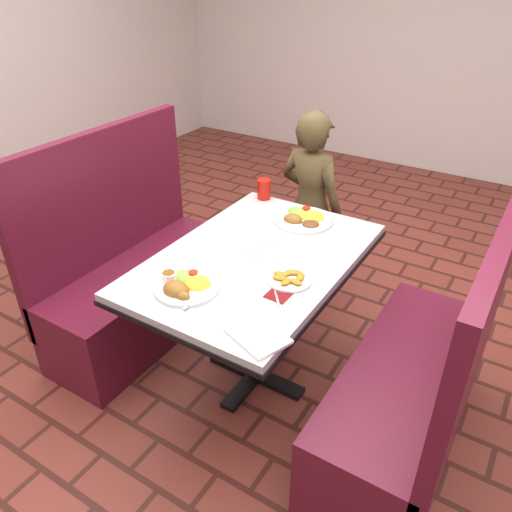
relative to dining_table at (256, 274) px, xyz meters
The scene contains 14 objects.
dining_table is the anchor object (origin of this frame).
booth_bench_left 0.86m from the dining_table, behind, with size 0.47×1.20×1.17m.
booth_bench_right 0.86m from the dining_table, ahead, with size 0.47×1.20×1.17m.
diner_person 0.91m from the dining_table, 100.27° to the left, with size 0.43×0.29×1.19m, color brown.
near_dinner_plate 0.41m from the dining_table, 105.92° to the right, with size 0.27×0.27×0.08m.
far_dinner_plate 0.45m from the dining_table, 86.77° to the left, with size 0.30×0.30×0.08m.
plantain_plate 0.27m from the dining_table, 23.22° to the right, with size 0.19×0.19×0.03m.
maroon_napkin 0.33m from the dining_table, 41.60° to the right, with size 0.09×0.09×0.00m, color maroon.
spoon_utensil 0.34m from the dining_table, 43.70° to the right, with size 0.01×0.13×0.00m, color silver.
red_tumbler 0.65m from the dining_table, 117.89° to the left, with size 0.07×0.07×0.11m, color #B4150C.
paper_napkin 0.57m from the dining_table, 57.36° to the right, with size 0.21×0.16×0.01m, color white.
knife_utensil 0.42m from the dining_table, 93.48° to the right, with size 0.01×0.18×0.00m, color silver.
fork_utensil 0.39m from the dining_table, 103.75° to the right, with size 0.01×0.15×0.00m, color silver.
lettuce_shreds 0.12m from the dining_table, 56.31° to the left, with size 0.28×0.32×0.00m, color #93BE4C, non-canonical shape.
Camera 1 is at (1.03, -1.65, 1.92)m, focal length 35.00 mm.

